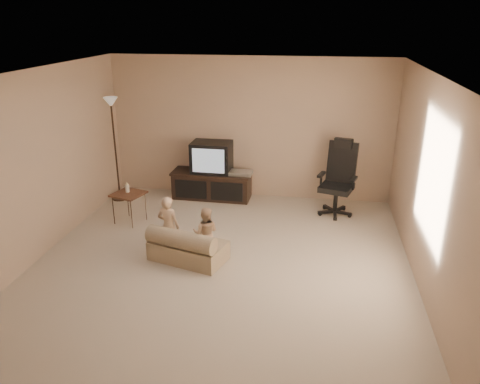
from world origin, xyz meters
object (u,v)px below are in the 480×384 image
object	(u,v)px
side_table	(128,194)
floor_lamp	(113,126)
office_chair	(338,188)
toddler_right	(206,233)
child_sofa	(186,247)
toddler_left	(169,226)
tv_stand	(212,175)

from	to	relation	value
side_table	floor_lamp	world-z (taller)	floor_lamp
office_chair	toddler_right	world-z (taller)	office_chair
office_chair	toddler_right	size ratio (longest dim) A/B	1.70
child_sofa	side_table	bearing A→B (deg)	154.64
floor_lamp	toddler_right	bearing A→B (deg)	-42.52
office_chair	child_sofa	bearing A→B (deg)	-118.34
side_table	child_sofa	world-z (taller)	side_table
toddler_left	floor_lamp	bearing A→B (deg)	-40.72
side_table	floor_lamp	bearing A→B (deg)	121.69
side_table	floor_lamp	size ratio (longest dim) A/B	0.37
child_sofa	toddler_left	distance (m)	0.38
office_chair	floor_lamp	xyz separation A→B (m)	(-3.86, 0.02, 0.89)
tv_stand	floor_lamp	world-z (taller)	floor_lamp
floor_lamp	toddler_left	bearing A→B (deg)	-50.99
office_chair	floor_lamp	world-z (taller)	floor_lamp
tv_stand	toddler_right	world-z (taller)	tv_stand
floor_lamp	toddler_right	xyz separation A→B (m)	(2.05, -1.88, -0.97)
floor_lamp	tv_stand	bearing A→B (deg)	11.64
office_chair	side_table	world-z (taller)	office_chair
tv_stand	office_chair	bearing A→B (deg)	-7.83
toddler_left	office_chair	bearing A→B (deg)	-130.65
tv_stand	floor_lamp	xyz separation A→B (m)	(-1.65, -0.34, 0.91)
side_table	tv_stand	bearing A→B (deg)	49.86
office_chair	toddler_left	size ratio (longest dim) A/B	1.44
toddler_left	toddler_right	xyz separation A→B (m)	(0.51, 0.02, -0.07)
side_table	floor_lamp	distance (m)	1.40
tv_stand	office_chair	distance (m)	2.24
child_sofa	tv_stand	bearing A→B (deg)	109.92
tv_stand	toddler_left	bearing A→B (deg)	-91.41
office_chair	side_table	xyz separation A→B (m)	(-3.29, -0.92, 0.03)
tv_stand	side_table	world-z (taller)	tv_stand
floor_lamp	toddler_left	xyz separation A→B (m)	(1.54, -1.90, -0.91)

